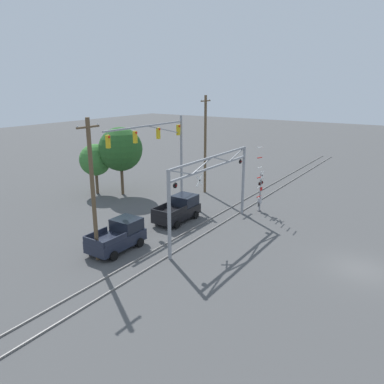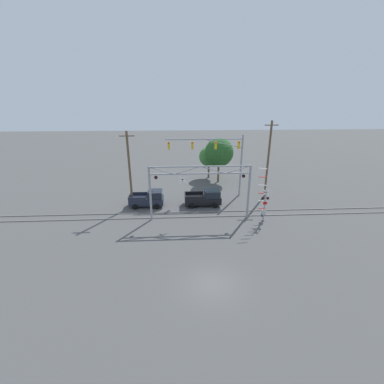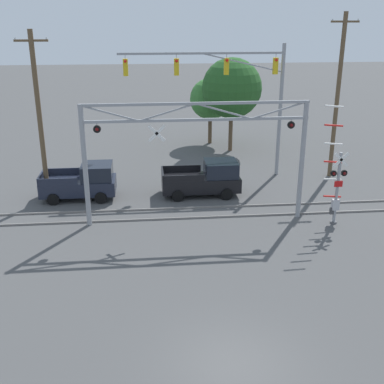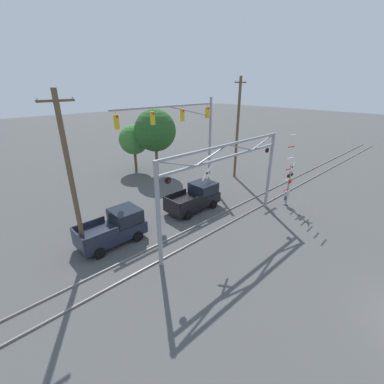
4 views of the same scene
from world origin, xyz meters
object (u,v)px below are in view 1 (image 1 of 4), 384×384
object	(u,v)px
utility_pole_left	(93,190)
crossing_signal_mast	(260,190)
traffic_signal_span	(165,145)
background_tree_beyond_span	(95,160)
background_tree_far_left_verge	(121,149)
pickup_truck_following	(119,236)
utility_pole_right	(205,144)
pickup_truck_lead	(179,209)
crossing_gantry	(212,182)

from	to	relation	value
utility_pole_left	crossing_signal_mast	bearing A→B (deg)	-18.13
crossing_signal_mast	utility_pole_left	bearing A→B (deg)	161.87
traffic_signal_span	background_tree_beyond_span	xyz separation A→B (m)	(-0.69, 9.02, -2.35)
background_tree_far_left_verge	crossing_signal_mast	bearing A→B (deg)	-79.04
background_tree_beyond_span	crossing_signal_mast	bearing A→B (deg)	-76.45
pickup_truck_following	crossing_signal_mast	bearing A→B (deg)	-20.78
crossing_signal_mast	background_tree_far_left_verge	distance (m)	15.50
utility_pole_right	crossing_signal_mast	bearing A→B (deg)	-109.63
background_tree_beyond_span	background_tree_far_left_verge	size ratio (longest dim) A/B	0.75
pickup_truck_following	background_tree_beyond_span	world-z (taller)	background_tree_beyond_span
crossing_signal_mast	background_tree_beyond_span	xyz separation A→B (m)	(-4.22, 17.52, 1.69)
pickup_truck_lead	pickup_truck_following	distance (m)	7.37
utility_pole_right	background_tree_far_left_verge	bearing A→B (deg)	128.50
background_tree_beyond_span	utility_pole_right	bearing A→B (deg)	-54.18
crossing_signal_mast	pickup_truck_lead	world-z (taller)	crossing_signal_mast
pickup_truck_lead	background_tree_far_left_verge	distance (m)	11.21
crossing_gantry	crossing_signal_mast	size ratio (longest dim) A/B	1.82
traffic_signal_span	pickup_truck_lead	bearing A→B (deg)	-127.05
background_tree_far_left_verge	utility_pole_right	bearing A→B (deg)	-51.50
utility_pole_right	background_tree_beyond_span	xyz separation A→B (m)	(-7.01, 9.71, -1.67)
pickup_truck_following	background_tree_beyond_span	xyz separation A→B (m)	(9.31, 12.38, 2.78)
crossing_gantry	utility_pole_left	xyz separation A→B (m)	(-8.46, 4.09, 0.73)
background_tree_beyond_span	background_tree_far_left_verge	world-z (taller)	background_tree_far_left_verge
crossing_signal_mast	traffic_signal_span	xyz separation A→B (m)	(-3.53, 8.49, 4.04)
pickup_truck_lead	background_tree_beyond_span	distance (m)	12.97
crossing_gantry	pickup_truck_following	xyz separation A→B (m)	(-6.33, 4.10, -3.27)
crossing_gantry	traffic_signal_span	xyz separation A→B (m)	(3.67, 7.46, 1.86)
traffic_signal_span	pickup_truck_following	xyz separation A→B (m)	(-10.01, -3.36, -5.13)
crossing_gantry	crossing_signal_mast	distance (m)	7.59
background_tree_far_left_verge	utility_pole_left	bearing A→B (deg)	-142.43
crossing_signal_mast	background_tree_beyond_span	bearing A→B (deg)	103.55
pickup_truck_lead	pickup_truck_following	world-z (taller)	same
crossing_gantry	utility_pole_right	xyz separation A→B (m)	(9.99, 6.77, 1.19)
utility_pole_left	background_tree_far_left_verge	world-z (taller)	utility_pole_left
crossing_gantry	background_tree_beyond_span	distance (m)	16.75
utility_pole_right	background_tree_beyond_span	distance (m)	12.09
pickup_truck_lead	utility_pole_left	xyz separation A→B (m)	(-9.50, 0.12, 4.00)
crossing_gantry	crossing_signal_mast	xyz separation A→B (m)	(7.20, -1.04, -2.17)
pickup_truck_lead	utility_pole_right	bearing A→B (deg)	17.41
crossing_signal_mast	background_tree_beyond_span	size ratio (longest dim) A/B	1.14
crossing_signal_mast	traffic_signal_span	distance (m)	10.04
traffic_signal_span	background_tree_far_left_verge	world-z (taller)	traffic_signal_span
traffic_signal_span	pickup_truck_lead	xyz separation A→B (m)	(-2.63, -3.49, -5.13)
traffic_signal_span	background_tree_far_left_verge	size ratio (longest dim) A/B	1.45
pickup_truck_following	utility_pole_right	distance (m)	17.13
crossing_signal_mast	utility_pole_right	distance (m)	8.95
pickup_truck_lead	background_tree_far_left_verge	size ratio (longest dim) A/B	0.64
crossing_gantry	utility_pole_left	distance (m)	9.43
crossing_gantry	pickup_truck_lead	distance (m)	5.24
crossing_signal_mast	utility_pole_left	world-z (taller)	utility_pole_left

